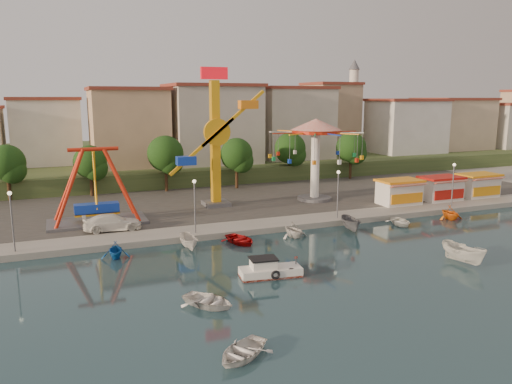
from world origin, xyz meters
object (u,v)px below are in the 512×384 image
kamikaze_tower (219,142)px  cabin_motorboat (269,271)px  skiff (464,253)px  rowboat_a (209,301)px  van (112,222)px  pirate_ship_ride (95,188)px  wave_swinger (316,141)px

kamikaze_tower → cabin_motorboat: 24.81m
cabin_motorboat → skiff: skiff is taller
rowboat_a → van: 20.35m
pirate_ship_ride → cabin_motorboat: pirate_ship_ride is taller
rowboat_a → van: (-3.98, 19.93, 1.02)m
rowboat_a → skiff: skiff is taller
pirate_ship_ride → skiff: (27.39, -23.14, -3.55)m
rowboat_a → skiff: size_ratio=0.87×
wave_swinger → skiff: bearing=-89.1°
pirate_ship_ride → cabin_motorboat: 23.16m
pirate_ship_ride → rowboat_a: (5.13, -23.59, -4.00)m
rowboat_a → kamikaze_tower: bearing=34.3°
kamikaze_tower → cabin_motorboat: size_ratio=3.34×
kamikaze_tower → van: kamikaze_tower is taller
pirate_ship_ride → rowboat_a: bearing=-77.7°
rowboat_a → van: van is taller
kamikaze_tower → skiff: 30.31m
pirate_ship_ride → skiff: 36.03m
pirate_ship_ride → van: (1.15, -3.66, -2.98)m
van → pirate_ship_ride: bearing=18.6°
pirate_ship_ride → skiff: pirate_ship_ride is taller
pirate_ship_ride → rowboat_a: pirate_ship_ride is taller
pirate_ship_ride → kamikaze_tower: 15.51m
kamikaze_tower → wave_swinger: size_ratio=1.42×
wave_swinger → skiff: size_ratio=2.66×
pirate_ship_ride → cabin_motorboat: size_ratio=2.03×
pirate_ship_ride → rowboat_a: 24.47m
kamikaze_tower → rowboat_a: size_ratio=4.37×
cabin_motorboat → skiff: 16.63m
wave_swinger → cabin_motorboat: size_ratio=2.35×
cabin_motorboat → skiff: (16.31, -3.18, 0.40)m
pirate_ship_ride → kamikaze_tower: size_ratio=0.61×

